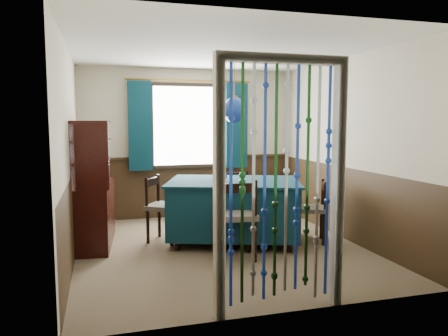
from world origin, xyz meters
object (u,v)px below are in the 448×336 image
object	(u,v)px
chair_far	(235,198)
chair_left	(163,207)
dining_table	(234,207)
vase_table	(220,175)
chair_right	(313,209)
bowl_shelf	(97,161)
vase_sideboard	(97,173)
sideboard	(93,202)
chair_near	(236,217)
pendant_lamp	(234,110)

from	to	relation	value
chair_far	chair_left	world-z (taller)	chair_left
dining_table	chair_far	size ratio (longest dim) A/B	2.35
vase_table	chair_right	bearing A→B (deg)	-12.10
chair_right	dining_table	bearing A→B (deg)	96.88
bowl_shelf	vase_sideboard	world-z (taller)	bowl_shelf
chair_far	vase_table	bearing A→B (deg)	85.41
sideboard	chair_near	bearing A→B (deg)	-28.55
chair_right	vase_table	world-z (taller)	vase_table
chair_near	vase_sideboard	world-z (taller)	vase_sideboard
chair_left	pendant_lamp	bearing A→B (deg)	104.29
dining_table	chair_left	xyz separation A→B (m)	(-0.92, 0.30, -0.01)
pendant_lamp	vase_sideboard	distance (m)	2.09
chair_left	sideboard	world-z (taller)	sideboard
chair_far	vase_sideboard	size ratio (longest dim) A/B	4.18
dining_table	vase_table	xyz separation A→B (m)	(-0.21, -0.03, 0.45)
chair_right	pendant_lamp	bearing A→B (deg)	96.88
chair_far	vase_table	size ratio (longest dim) A/B	4.73
vase_sideboard	pendant_lamp	bearing A→B (deg)	-21.80
chair_far	chair_right	distance (m)	1.31
chair_near	bowl_shelf	distance (m)	1.86
chair_far	chair_left	distance (m)	1.25
vase_table	chair_far	bearing A→B (deg)	60.09
dining_table	chair_right	world-z (taller)	chair_right
chair_near	sideboard	size ratio (longest dim) A/B	0.59
dining_table	chair_right	xyz separation A→B (m)	(1.03, -0.30, -0.03)
chair_left	vase_table	size ratio (longest dim) A/B	4.88
chair_right	pendant_lamp	xyz separation A→B (m)	(-1.03, 0.30, 1.33)
chair_near	chair_left	xyz separation A→B (m)	(-0.72, 1.03, -0.04)
chair_right	sideboard	xyz separation A→B (m)	(-2.85, 0.67, 0.13)
chair_far	vase_sideboard	bearing A→B (deg)	26.80
chair_near	dining_table	bearing A→B (deg)	80.67
vase_table	vase_sideboard	distance (m)	1.72
dining_table	sideboard	world-z (taller)	sideboard
sideboard	vase_sideboard	bearing A→B (deg)	85.36
chair_left	pendant_lamp	size ratio (longest dim) A/B	1.00
chair_far	chair_left	xyz separation A→B (m)	(-1.17, -0.45, 0.01)
chair_near	sideboard	distance (m)	1.96
dining_table	chair_near	world-z (taller)	chair_near
vase_table	sideboard	bearing A→B (deg)	165.96
chair_right	pendant_lamp	distance (m)	1.71
vase_table	bowl_shelf	xyz separation A→B (m)	(-1.56, 0.10, 0.22)
chair_near	vase_table	xyz separation A→B (m)	(-0.00, 0.69, 0.42)
pendant_lamp	vase_table	world-z (taller)	pendant_lamp
chair_left	sideboard	size ratio (longest dim) A/B	0.54
chair_far	pendant_lamp	size ratio (longest dim) A/B	0.97
chair_right	pendant_lamp	size ratio (longest dim) A/B	0.94
pendant_lamp	dining_table	bearing A→B (deg)	45.00
dining_table	chair_far	distance (m)	0.80
chair_left	vase_table	xyz separation A→B (m)	(0.71, -0.34, 0.46)
chair_far	vase_sideboard	xyz separation A→B (m)	(-2.01, -0.05, 0.46)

